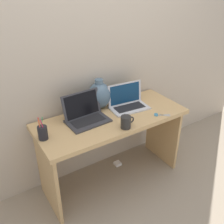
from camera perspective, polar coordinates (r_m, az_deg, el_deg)
The scene contains 10 objects.
ground_plane at distance 2.76m, azimuth 0.00°, elevation -14.45°, with size 6.00×6.00×0.00m, color gray.
back_wall at distance 2.38m, azimuth -4.26°, elevation 11.95°, with size 4.40×0.04×2.40m, color #BCAD99.
desk at distance 2.40m, azimuth 0.00°, elevation -4.48°, with size 1.38×0.56×0.74m.
laptop_left at distance 2.25m, azimuth -6.03°, elevation -0.32°, with size 0.37×0.27×0.24m.
laptop_right at distance 2.46m, azimuth 3.41°, elevation 2.45°, with size 0.38×0.25×0.23m.
green_vase at distance 2.42m, azimuth -2.83°, elevation 3.81°, with size 0.21×0.21×0.29m.
coffee_mug at distance 2.13m, azimuth 3.12°, elevation -2.25°, with size 0.13×0.09×0.11m.
pen_cup at distance 2.06m, azimuth -15.18°, elevation -4.38°, with size 0.08×0.08×0.19m.
scissors at distance 2.38m, azimuth 10.46°, elevation -0.63°, with size 0.14×0.12×0.01m.
power_brick at distance 2.90m, azimuth 1.23°, elevation -11.39°, with size 0.07×0.07×0.03m, color white.
Camera 1 is at (-1.07, -1.68, 1.90)m, focal length 41.14 mm.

